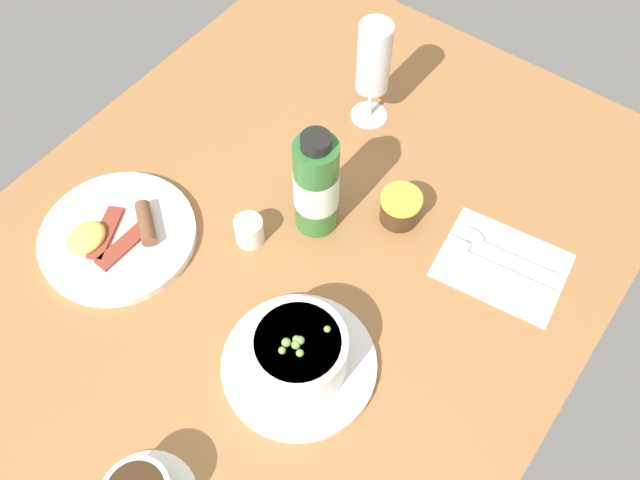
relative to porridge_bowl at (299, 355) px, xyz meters
The scene contains 8 objects.
ground_plane 19.27cm from the porridge_bowl, 40.53° to the left, with size 110.00×84.00×3.00cm, color #9E6B3D.
porridge_bowl is the anchor object (origin of this frame).
cutlery_setting 32.64cm from the porridge_bowl, 24.52° to the right, with size 15.53×19.01×0.90cm.
creamer_jug 21.39cm from the porridge_bowl, 57.25° to the left, with size 4.17×5.03×4.90cm.
wine_glass 46.20cm from the porridge_bowl, 22.81° to the left, with size 6.11×6.11×18.47cm.
jam_jar 27.81cm from the porridge_bowl, ahead, with size 6.11×6.11×4.92cm.
sauce_bottle_green 23.81cm from the porridge_bowl, 31.41° to the left, with size 6.41×6.41×18.52cm.
breakfast_plate 33.44cm from the porridge_bowl, 90.18° to the left, with size 22.77×22.77×3.70cm.
Camera 1 is at (-40.21, -34.77, 84.12)cm, focal length 38.49 mm.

